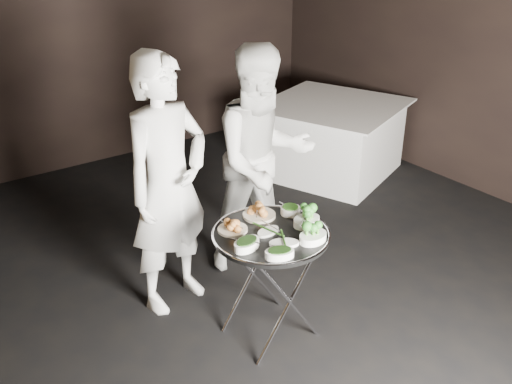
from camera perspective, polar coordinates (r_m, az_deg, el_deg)
floor at (r=3.73m, az=1.55°, el=-15.16°), size 6.00×7.00×0.05m
wall_back at (r=6.07m, az=-19.83°, el=15.67°), size 6.00×0.05×3.00m
tray_stand at (r=3.55m, az=1.45°, el=-8.78°), size 0.49×0.42×0.72m
serving_tray at (r=3.37m, az=1.51°, el=-4.24°), size 0.70×0.70×0.04m
potato_plate_a at (r=3.38m, az=-2.36°, el=-3.46°), size 0.18×0.18×0.06m
potato_plate_b at (r=3.53m, az=0.32°, el=-1.99°), size 0.22×0.22×0.07m
greens_bowl at (r=3.57m, az=3.46°, el=-1.73°), size 0.12×0.12×0.07m
asparagus_plate_a at (r=3.36m, az=1.22°, el=-3.89°), size 0.17×0.12×0.03m
asparagus_plate_b at (r=3.25m, az=2.83°, el=-5.04°), size 0.20×0.17×0.04m
spinach_bowl_a at (r=3.20m, az=-0.93°, el=-5.14°), size 0.19×0.15×0.07m
spinach_bowl_b at (r=3.13m, az=2.37°, el=-6.06°), size 0.19×0.16×0.07m
broccoli_bowl_a at (r=3.45m, az=5.08°, el=-2.79°), size 0.18×0.14×0.07m
broccoli_bowl_b at (r=3.29m, az=5.72°, el=-4.38°), size 0.19×0.14×0.07m
serving_utensils at (r=3.40m, az=1.04°, el=-2.88°), size 0.57×0.40×0.01m
waiter_left at (r=3.69m, az=-8.76°, el=0.58°), size 0.71×0.55×1.73m
waiter_right at (r=4.12m, az=0.71°, el=3.20°), size 0.92×0.77×1.67m
dining_table at (r=5.92m, az=7.50°, el=5.35°), size 1.29×1.29×0.74m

